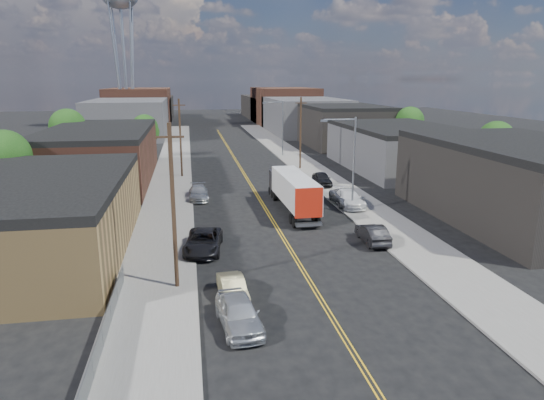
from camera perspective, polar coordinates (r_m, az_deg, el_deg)
name	(u,v)px	position (r m, az deg, el deg)	size (l,w,h in m)	color
ground	(234,158)	(79.17, -4.47, 5.00)	(260.00, 260.00, 0.00)	black
centerline	(245,175)	(64.48, -3.21, 2.96)	(0.32, 120.00, 0.01)	gold
sidewalk_left	(172,177)	(64.11, -11.68, 2.69)	(5.00, 140.00, 0.15)	slate
sidewalk_right	(314,172)	(66.19, 5.00, 3.28)	(5.00, 140.00, 0.15)	slate
warehouse_tan	(39,216)	(38.68, -25.71, -1.70)	(12.00, 22.00, 5.60)	olive
warehouse_brown	(100,155)	(63.47, -19.57, 5.01)	(12.00, 26.00, 6.60)	#502B20
industrial_right_a	(522,181)	(48.58, 27.33, 2.00)	(14.00, 22.00, 7.10)	black
industrial_right_b	(399,147)	(70.82, 14.73, 6.01)	(14.00, 24.00, 6.10)	#343436
industrial_right_c	(342,125)	(94.87, 8.28, 8.70)	(14.00, 22.00, 7.60)	black
skyline_left_a	(130,118)	(113.91, -16.42, 9.25)	(16.00, 30.00, 8.00)	#343436
skyline_right_a	(304,116)	(116.39, 3.82, 9.87)	(16.00, 30.00, 8.00)	#343436
skyline_left_b	(140,107)	(138.67, -15.31, 10.50)	(16.00, 26.00, 10.00)	#502B20
skyline_right_b	(284,106)	(140.72, 1.42, 11.02)	(16.00, 26.00, 10.00)	#502B20
skyline_left_c	(146,108)	(158.65, -14.62, 10.38)	(16.00, 40.00, 7.00)	black
skyline_right_c	(272,107)	(160.44, 0.01, 10.86)	(16.00, 40.00, 7.00)	black
water_tower	(120,0)	(130.03, -17.46, 21.51)	(9.00, 9.00, 36.90)	gray
streetlight_near	(350,157)	(45.88, 9.15, 5.03)	(3.39, 0.25, 9.00)	gray
streetlight_far	(280,124)	(79.57, 0.98, 8.95)	(3.39, 0.25, 9.00)	gray
utility_pole_left_near	(173,207)	(28.82, -11.54, -0.77)	(1.60, 0.26, 10.00)	black
utility_pole_left_far	(180,138)	(63.30, -10.73, 7.23)	(1.60, 0.26, 10.00)	black
utility_pole_right	(301,133)	(68.02, 3.38, 7.91)	(1.60, 0.26, 10.00)	black
chainlink_fence	(102,338)	(24.76, -19.34, -15.04)	(0.05, 16.00, 1.22)	slate
tree_left_near	(6,159)	(51.25, -28.85, 4.23)	(4.85, 4.76, 7.91)	black
tree_left_mid	(68,129)	(75.10, -22.84, 7.69)	(5.10, 5.04, 8.37)	black
tree_left_far	(145,130)	(80.54, -14.69, 8.02)	(4.35, 4.20, 6.97)	black
tree_right_near	(496,142)	(65.90, 24.86, 6.21)	(4.60, 4.48, 7.44)	black
tree_right_far	(410,123)	(86.60, 15.92, 8.74)	(4.85, 4.76, 7.91)	black
semi_truck	(292,189)	(46.92, 2.35, 1.34)	(2.54, 13.90, 3.63)	beige
car_left_a	(239,313)	(25.34, -3.93, -13.11)	(1.92, 4.78, 1.63)	silver
car_left_b	(233,288)	(28.49, -4.65, -10.31)	(1.36, 3.89, 1.28)	#8F885E
car_left_c	(203,242)	(36.07, -8.08, -4.86)	(2.55, 5.54, 1.54)	black
car_left_d	(199,193)	(51.67, -8.64, 0.84)	(2.00, 4.91, 1.43)	#9DA0A2
car_right_oncoming	(373,234)	(38.40, 11.75, -3.89)	(1.56, 4.48, 1.48)	black
car_right_lot_a	(347,197)	(48.92, 8.82, 0.31)	(2.48, 5.37, 1.49)	#AFB1B4
car_right_lot_b	(349,198)	(48.42, 9.02, 0.18)	(2.15, 5.28, 1.53)	white
car_right_lot_c	(322,179)	(57.65, 5.90, 2.49)	(1.79, 4.45, 1.52)	black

